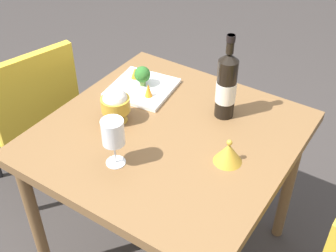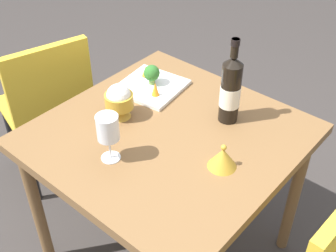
% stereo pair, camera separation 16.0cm
% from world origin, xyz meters
% --- Properties ---
extents(ground_plane, '(8.00, 8.00, 0.00)m').
position_xyz_m(ground_plane, '(0.00, 0.00, 0.00)').
color(ground_plane, '#383330').
extents(dining_table, '(0.89, 0.89, 0.72)m').
position_xyz_m(dining_table, '(0.00, 0.00, 0.64)').
color(dining_table, brown).
rests_on(dining_table, ground_plane).
extents(chair_by_wall, '(0.49, 0.49, 0.85)m').
position_xyz_m(chair_by_wall, '(-0.76, -0.01, 0.53)').
color(chair_by_wall, gold).
rests_on(chair_by_wall, ground_plane).
extents(wine_bottle, '(0.08, 0.08, 0.34)m').
position_xyz_m(wine_bottle, '(0.12, 0.21, 0.86)').
color(wine_bottle, black).
rests_on(wine_bottle, dining_table).
extents(wine_glass, '(0.08, 0.08, 0.18)m').
position_xyz_m(wine_glass, '(-0.06, -0.24, 0.85)').
color(wine_glass, white).
rests_on(wine_glass, dining_table).
extents(rice_bowl, '(0.11, 0.11, 0.14)m').
position_xyz_m(rice_bowl, '(-0.21, -0.04, 0.80)').
color(rice_bowl, gold).
rests_on(rice_bowl, dining_table).
extents(rice_bowl_lid, '(0.10, 0.10, 0.09)m').
position_xyz_m(rice_bowl_lid, '(0.26, -0.02, 0.76)').
color(rice_bowl_lid, gold).
rests_on(rice_bowl_lid, dining_table).
extents(serving_plate, '(0.28, 0.28, 0.02)m').
position_xyz_m(serving_plate, '(-0.25, 0.18, 0.73)').
color(serving_plate, white).
rests_on(serving_plate, dining_table).
extents(broccoli_floret, '(0.07, 0.07, 0.09)m').
position_xyz_m(broccoli_floret, '(-0.25, 0.19, 0.79)').
color(broccoli_floret, '#729E4C').
rests_on(broccoli_floret, serving_plate).
extents(carrot_garnish_left, '(0.04, 0.04, 0.05)m').
position_xyz_m(carrot_garnish_left, '(-0.31, 0.22, 0.76)').
color(carrot_garnish_left, orange).
rests_on(carrot_garnish_left, serving_plate).
extents(carrot_garnish_right, '(0.03, 0.03, 0.06)m').
position_xyz_m(carrot_garnish_right, '(-0.18, 0.14, 0.77)').
color(carrot_garnish_right, orange).
rests_on(carrot_garnish_right, serving_plate).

